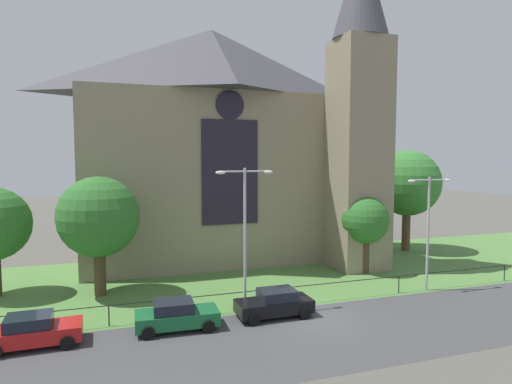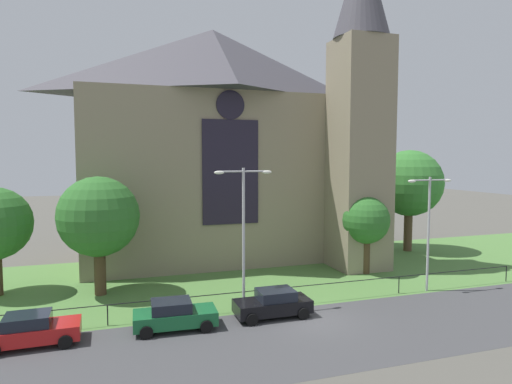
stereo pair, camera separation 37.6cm
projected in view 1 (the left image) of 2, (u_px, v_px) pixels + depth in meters
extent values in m
plane|color=#56544C|center=(256.00, 274.00, 33.39)|extent=(160.00, 160.00, 0.00)
cube|color=#424244|center=(331.00, 333.00, 22.04)|extent=(120.00, 8.00, 0.01)
cube|color=#517F3D|center=(265.00, 280.00, 31.50)|extent=(120.00, 20.00, 0.01)
cube|color=gray|center=(213.00, 178.00, 39.30)|extent=(22.00, 12.00, 14.00)
pyramid|color=#47444C|center=(212.00, 64.00, 38.52)|extent=(22.00, 12.00, 6.00)
cube|color=black|center=(230.00, 172.00, 33.52)|extent=(4.40, 0.16, 8.00)
cylinder|color=black|center=(230.00, 105.00, 33.13)|extent=(2.20, 0.15, 2.20)
cube|color=gray|center=(358.00, 155.00, 34.74)|extent=(4.00, 4.00, 18.00)
cylinder|color=black|center=(270.00, 289.00, 25.70)|extent=(35.91, 0.05, 0.05)
cylinder|color=black|center=(109.00, 316.00, 22.90)|extent=(0.07, 0.07, 1.10)
cylinder|color=black|center=(270.00, 298.00, 25.74)|extent=(0.06, 0.07, 1.10)
cylinder|color=black|center=(399.00, 284.00, 28.58)|extent=(0.06, 0.07, 1.10)
cylinder|color=black|center=(504.00, 273.00, 31.42)|extent=(0.06, 0.07, 1.10)
cylinder|color=brown|center=(406.00, 229.00, 41.67)|extent=(0.78, 0.78, 4.11)
sphere|color=#387F33|center=(407.00, 183.00, 41.33)|extent=(6.20, 6.20, 6.20)
cylinder|color=#4C3823|center=(100.00, 271.00, 28.03)|extent=(0.73, 0.73, 3.16)
sphere|color=#2D6B28|center=(98.00, 217.00, 27.76)|extent=(5.12, 5.12, 5.12)
cylinder|color=#4C3823|center=(365.00, 255.00, 33.51)|extent=(0.69, 0.69, 2.75)
sphere|color=#2D6B28|center=(365.00, 220.00, 33.30)|extent=(3.58, 3.58, 3.58)
cylinder|color=#B2B2B7|center=(245.00, 240.00, 24.87)|extent=(0.16, 0.16, 8.24)
cylinder|color=#B2B2B7|center=(233.00, 171.00, 24.35)|extent=(1.40, 0.10, 0.10)
cylinder|color=#B2B2B7|center=(257.00, 171.00, 24.79)|extent=(1.40, 0.10, 0.10)
ellipsoid|color=white|center=(220.00, 173.00, 24.13)|extent=(0.57, 0.26, 0.20)
ellipsoid|color=white|center=(268.00, 172.00, 25.02)|extent=(0.57, 0.26, 0.20)
cylinder|color=#B2B2B7|center=(428.00, 234.00, 28.90)|extent=(0.16, 0.16, 7.56)
cylinder|color=#B2B2B7|center=(421.00, 180.00, 28.40)|extent=(1.40, 0.10, 0.10)
cylinder|color=#B2B2B7|center=(438.00, 180.00, 28.85)|extent=(1.40, 0.10, 0.10)
ellipsoid|color=white|center=(412.00, 181.00, 28.18)|extent=(0.57, 0.26, 0.20)
ellipsoid|color=white|center=(447.00, 180.00, 29.07)|extent=(0.57, 0.26, 0.20)
cube|color=#B21919|center=(34.00, 334.00, 20.42)|extent=(4.24, 1.90, 0.70)
cube|color=black|center=(29.00, 321.00, 20.31)|extent=(2.04, 1.65, 0.55)
cylinder|color=black|center=(70.00, 329.00, 21.79)|extent=(0.64, 0.23, 0.64)
cylinder|color=black|center=(67.00, 343.00, 20.10)|extent=(0.64, 0.23, 0.64)
cylinder|color=black|center=(3.00, 337.00, 20.79)|extent=(0.64, 0.23, 0.64)
cube|color=#196033|center=(177.00, 318.00, 22.46)|extent=(4.27, 1.98, 0.70)
cube|color=black|center=(173.00, 306.00, 22.35)|extent=(2.07, 1.68, 0.55)
cylinder|color=black|center=(203.00, 314.00, 23.75)|extent=(0.65, 0.25, 0.64)
cylinder|color=black|center=(209.00, 327.00, 22.02)|extent=(0.65, 0.25, 0.64)
cylinder|color=black|center=(147.00, 320.00, 22.94)|extent=(0.65, 0.25, 0.64)
cylinder|color=black|center=(149.00, 333.00, 21.21)|extent=(0.65, 0.25, 0.64)
cube|color=black|center=(274.00, 306.00, 24.28)|extent=(4.21, 1.81, 0.70)
cube|color=black|center=(277.00, 294.00, 24.29)|extent=(2.00, 1.61, 0.55)
cylinder|color=black|center=(254.00, 320.00, 22.98)|extent=(0.64, 0.22, 0.64)
cylinder|color=black|center=(244.00, 309.00, 24.68)|extent=(0.64, 0.22, 0.64)
cylinder|color=black|center=(305.00, 313.00, 23.92)|extent=(0.64, 0.22, 0.64)
cylinder|color=black|center=(292.00, 303.00, 25.62)|extent=(0.64, 0.22, 0.64)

